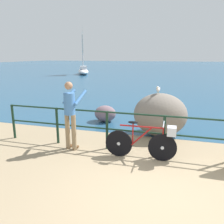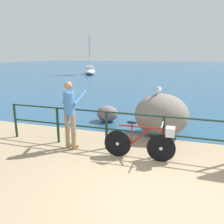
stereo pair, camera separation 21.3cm
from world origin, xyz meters
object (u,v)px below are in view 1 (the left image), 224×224
person_at_railing (70,113)px  seagull (158,89)px  breakwater_boulder_main (160,115)px  breakwater_boulder_left (105,114)px  sailboat (83,69)px  bicycle (147,141)px

person_at_railing → seagull: 2.71m
person_at_railing → breakwater_boulder_main: (2.13, 1.75, -0.34)m
breakwater_boulder_main → breakwater_boulder_left: bearing=155.2°
person_at_railing → sailboat: size_ratio=0.29×
bicycle → breakwater_boulder_main: breakwater_boulder_main is taller
breakwater_boulder_main → person_at_railing: bearing=-140.5°
breakwater_boulder_main → seagull: 0.80m
breakwater_boulder_main → bicycle: bearing=-94.8°
bicycle → person_at_railing: size_ratio=0.96×
bicycle → person_at_railing: bearing=176.3°
bicycle → sailboat: 25.13m
bicycle → breakwater_boulder_main: 1.83m
person_at_railing → seagull: size_ratio=5.25×
bicycle → breakwater_boulder_left: bearing=122.8°
breakwater_boulder_main → sailboat: size_ratio=0.26×
bicycle → sailboat: size_ratio=0.28×
person_at_railing → breakwater_boulder_main: bearing=-39.8°
breakwater_boulder_left → breakwater_boulder_main: bearing=-24.8°
breakwater_boulder_main → seagull: (-0.09, -0.03, 0.79)m
person_at_railing → seagull: (2.03, 1.72, 0.45)m
person_at_railing → breakwater_boulder_left: bearing=9.4°
seagull → breakwater_boulder_left: bearing=-113.0°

